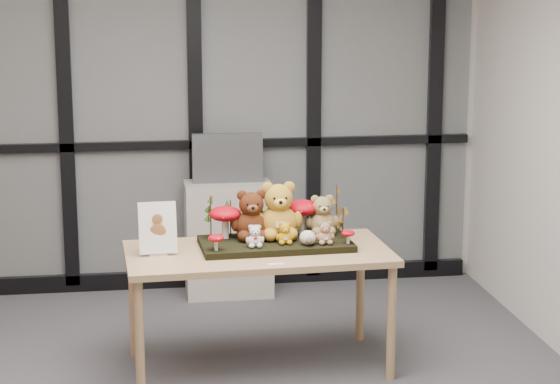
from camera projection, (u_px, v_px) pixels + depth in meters
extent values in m
plane|color=beige|center=(131.00, 96.00, 7.10)|extent=(5.00, 0.00, 5.00)
plane|color=beige|center=(133.00, 352.00, 2.26)|extent=(5.00, 0.00, 5.00)
cube|color=#2D383F|center=(131.00, 96.00, 7.07)|extent=(4.90, 0.02, 2.70)
cube|color=black|center=(136.00, 280.00, 7.35)|extent=(4.90, 0.06, 0.12)
cube|color=black|center=(132.00, 146.00, 7.14)|extent=(4.90, 0.06, 0.06)
cube|color=black|center=(65.00, 97.00, 7.00)|extent=(0.10, 0.06, 2.70)
cube|color=black|center=(195.00, 95.00, 7.13)|extent=(0.10, 0.06, 2.70)
cube|color=black|center=(314.00, 93.00, 7.25)|extent=(0.10, 0.06, 2.70)
cube|color=black|center=(435.00, 91.00, 7.38)|extent=(0.10, 0.06, 2.70)
cube|color=tan|center=(258.00, 254.00, 5.74)|extent=(1.53, 0.82, 0.04)
cylinder|color=tan|center=(140.00, 340.00, 5.37)|extent=(0.05, 0.05, 0.66)
cylinder|color=tan|center=(133.00, 302.00, 5.99)|extent=(0.05, 0.05, 0.66)
cylinder|color=tan|center=(391.00, 323.00, 5.63)|extent=(0.05, 0.05, 0.66)
cylinder|color=tan|center=(360.00, 289.00, 6.25)|extent=(0.05, 0.05, 0.66)
cube|color=black|center=(276.00, 244.00, 5.81)|extent=(0.88, 0.47, 0.04)
cube|color=silver|center=(158.00, 254.00, 5.65)|extent=(0.10, 0.07, 0.01)
cube|color=white|center=(158.00, 228.00, 5.62)|extent=(0.21, 0.08, 0.28)
ellipsoid|color=brown|center=(158.00, 232.00, 5.62)|extent=(0.09, 0.01, 0.10)
ellipsoid|color=brown|center=(157.00, 219.00, 5.60)|extent=(0.06, 0.01, 0.06)
cube|color=white|center=(276.00, 264.00, 5.46)|extent=(0.08, 0.03, 0.00)
cube|color=#B0A79D|center=(229.00, 239.00, 7.16)|extent=(0.60, 0.35, 0.81)
cube|color=#474A4E|center=(227.00, 158.00, 7.06)|extent=(0.49, 0.05, 0.35)
cube|color=black|center=(228.00, 159.00, 7.03)|extent=(0.43, 0.00, 0.28)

